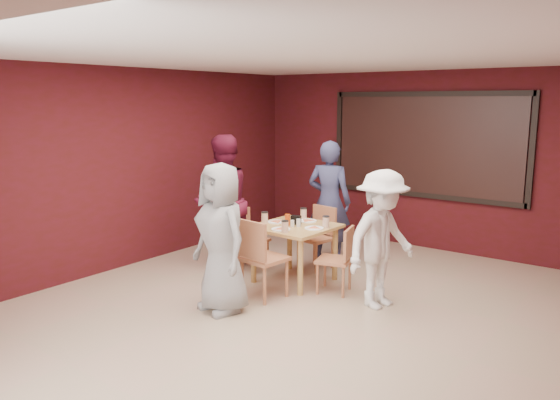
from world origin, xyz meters
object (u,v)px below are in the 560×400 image
Objects in this scene: chair_back at (319,233)px; chair_front at (259,254)px; chair_left at (247,236)px; diner_left at (222,202)px; chair_right at (340,256)px; diner_front at (221,238)px; diner_back at (329,201)px; diner_right at (382,239)px; dining_table at (295,232)px.

chair_front is at bearing -85.27° from chair_back.
diner_left is at bearing -159.83° from chair_left.
diner_left is (-1.90, -0.04, 0.47)m from chair_right.
chair_left is 0.50× the size of diner_front.
diner_back reaches higher than chair_right.
diner_left is at bearing -178.65° from chair_right.
chair_right is at bearing 93.92° from diner_right.
dining_table is at bearing -83.76° from chair_back.
diner_front is at bearing -60.20° from chair_left.
diner_left is 2.51m from diner_right.
chair_back is at bearing 72.50° from diner_right.
diner_right is (2.16, -0.19, 0.32)m from chair_left.
chair_front is 1.00m from chair_right.
chair_right is at bearing -3.03° from chair_left.
chair_right is at bearing -43.48° from chair_back.
chair_left is at bearing -139.76° from chair_back.
chair_right is 1.54m from diner_front.
chair_left is 0.47× the size of diner_back.
dining_table is 1.33m from diner_front.
chair_back is 0.55× the size of diner_right.
chair_back reaches higher than chair_right.
diner_front is at bearing -120.94° from chair_right.
dining_table is 1.32m from diner_right.
diner_front is 2.39m from diner_back.
chair_right is at bearing 48.98° from chair_front.
diner_right is (1.31, -0.14, 0.13)m from dining_table.
dining_table is 0.52× the size of diner_left.
chair_right is 0.52× the size of diner_right.
dining_table is 1.13× the size of chair_back.
chair_left is 1.62m from diner_front.
dining_table is at bearing 98.66° from diner_left.
chair_front is (0.05, -0.79, -0.11)m from dining_table.
chair_front is at bearing 131.04° from diner_right.
chair_front is at bearing -86.63° from dining_table.
chair_right is (0.70, -0.03, -0.19)m from dining_table.
chair_right is 1.95m from diner_left.
chair_front reaches higher than dining_table.
chair_left is at bearing 98.90° from diner_right.
chair_front is at bearing 83.41° from diner_back.
chair_front is 1.50m from chair_back.
chair_right is at bearing 73.48° from diner_front.
chair_left is 0.45× the size of diner_left.
chair_right is at bearing -2.69° from dining_table.
chair_back is 1.65m from diner_right.
diner_left is at bearing -145.06° from chair_back.
diner_left is at bearing 146.70° from diner_front.
dining_table is at bearing 97.80° from diner_right.
chair_front is at bearing -42.90° from chair_left.
chair_front reaches higher than chair_left.
chair_front is 0.61× the size of diner_right.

